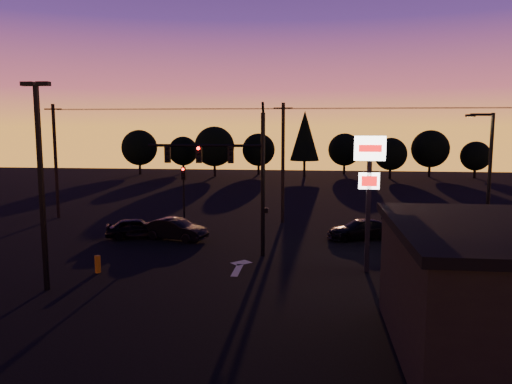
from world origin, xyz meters
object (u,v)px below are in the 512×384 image
car_mid (175,229)px  streetlight (488,178)px  bollard (98,264)px  parking_lot_light (41,173)px  pylon_sign (369,175)px  car_left (136,228)px  car_right (360,229)px  traffic_signal_mast (234,168)px  suv_parked (489,291)px  secondary_signal (184,188)px

car_mid → streetlight: bearing=-79.9°
bollard → parking_lot_light: bearing=-112.1°
pylon_sign → car_mid: size_ratio=1.62×
streetlight → car_mid: 18.91m
car_left → car_right: (14.52, 1.40, -0.03)m
traffic_signal_mast → suv_parked: traffic_signal_mast is taller
parking_lot_light → car_left: parking_lot_light is taller
traffic_signal_mast → bollard: traffic_signal_mast is taller
suv_parked → secondary_signal: bearing=141.0°
parking_lot_light → car_mid: (2.97, 10.39, -4.58)m
pylon_sign → suv_parked: bearing=-47.6°
car_right → parking_lot_light: bearing=-71.7°
traffic_signal_mast → streetlight: bearing=6.1°
car_left → suv_parked: bearing=-137.8°
bollard → suv_parked: bearing=-9.7°
secondary_signal → streetlight: 19.89m
pylon_sign → car_mid: 13.62m
parking_lot_light → car_mid: parking_lot_light is taller
traffic_signal_mast → secondary_signal: 9.19m
streetlight → bollard: (-20.27, -5.70, -3.99)m
car_left → car_mid: car_mid is taller
secondary_signal → pylon_sign: pylon_sign is taller
bollard → car_left: bearing=95.9°
pylon_sign → car_left: (-14.17, 6.06, -4.25)m
car_mid → suv_parked: bearing=-107.9°
traffic_signal_mast → secondary_signal: (-4.90, 7.49, -2.07)m
parking_lot_light → car_left: size_ratio=2.35×
traffic_signal_mast → pylon_sign: 7.52m
parking_lot_light → suv_parked: (18.81, -0.23, -4.53)m
bollard → car_right: 16.49m
car_left → secondary_signal: bearing=-46.4°
bollard → car_left: size_ratio=0.22×
traffic_signal_mast → car_mid: size_ratio=2.04×
bollard → car_mid: bearing=76.4°
car_mid → suv_parked: 19.06m
car_mid → car_right: car_mid is taller
parking_lot_light → bollard: bearing=67.9°
parking_lot_light → car_right: size_ratio=2.10×
pylon_sign → car_right: bearing=87.3°
car_mid → suv_parked: size_ratio=0.79×
traffic_signal_mast → car_right: bearing=33.7°
parking_lot_light → suv_parked: 19.35m
secondary_signal → bollard: secondary_signal is taller
bollard → car_mid: size_ratio=0.21×
streetlight → suv_parked: size_ratio=1.51×
secondary_signal → streetlight: bearing=-17.6°
pylon_sign → car_mid: pylon_sign is taller
secondary_signal → car_left: (-2.17, -3.93, -2.20)m
streetlight → pylon_sign: bearing=-149.9°
pylon_sign → bollard: bearing=-172.7°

